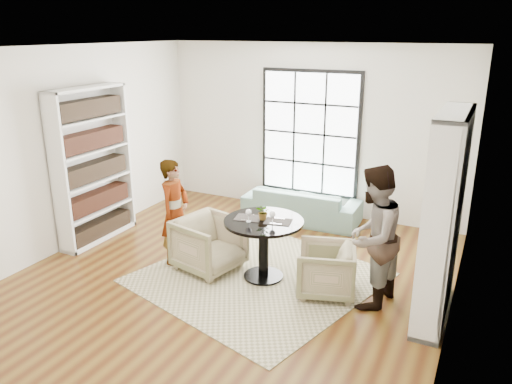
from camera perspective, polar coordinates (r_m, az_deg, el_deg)
The scene contains 16 objects.
ground at distance 6.84m, azimuth -2.95°, elevation -9.85°, with size 6.00×6.00×0.00m, color brown.
room_shell at distance 6.81m, azimuth -0.92°, elevation 1.48°, with size 6.00×6.01×6.00m.
rug at distance 6.85m, azimuth 0.29°, elevation -9.72°, with size 2.75×2.75×0.01m, color #B7AC89.
pedestal_table at distance 6.60m, azimuth 0.88°, elevation -5.11°, with size 1.05×1.05×0.83m.
sofa at distance 8.74m, azimuth 5.23°, elevation -1.43°, with size 2.01×0.78×0.59m, color gray.
armchair_left at distance 6.97m, azimuth -5.37°, elevation -5.95°, with size 0.80×0.82×0.75m, color tan.
armchair_right at distance 6.40m, azimuth 7.98°, elevation -8.79°, with size 0.70×0.72×0.65m, color tan.
person_left at distance 7.11m, azimuth -9.26°, elevation -2.28°, with size 0.55×0.36×1.52m, color gray.
person_right at distance 6.05m, azimuth 13.17°, elevation -5.08°, with size 0.85×0.66×1.74m, color gray.
placemat_left at distance 6.58m, azimuth -0.89°, elevation -2.97°, with size 0.34×0.26×0.01m, color black.
placemat_right at distance 6.46m, azimuth 2.53°, elevation -3.39°, with size 0.34×0.26×0.01m, color black.
cutlery_left at distance 6.58m, azimuth -0.89°, elevation -2.91°, with size 0.14×0.22×0.01m, color silver, non-canonical shape.
cutlery_right at distance 6.46m, azimuth 2.53°, elevation -3.33°, with size 0.14×0.22×0.01m, color silver, non-canonical shape.
wine_glass_left at distance 6.42m, azimuth -0.86°, elevation -2.39°, with size 0.08×0.08×0.17m.
wine_glass_right at distance 6.35m, azimuth 1.89°, elevation -2.58°, with size 0.08×0.08×0.18m.
flower_centerpiece at distance 6.50m, azimuth 0.88°, elevation -2.30°, with size 0.19×0.16×0.21m, color gray.
Camera 1 is at (2.95, -5.27, 3.21)m, focal length 35.00 mm.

